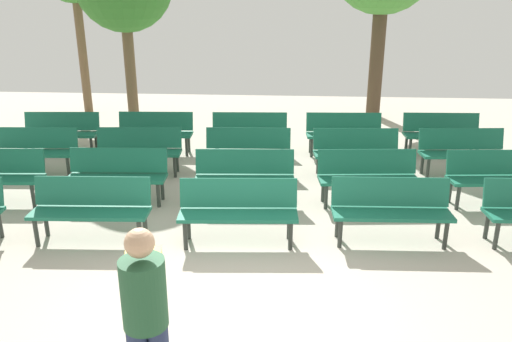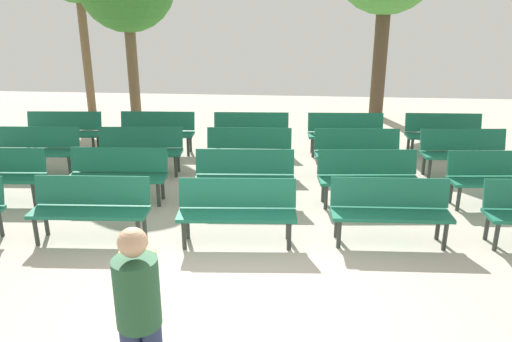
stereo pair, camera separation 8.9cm
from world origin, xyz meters
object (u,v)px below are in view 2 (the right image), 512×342
at_px(bench_r1_c3, 368,174).
at_px(bench_r2_c3, 357,150).
at_px(bench_r2_c0, 36,147).
at_px(bench_r3_c0, 63,130).
at_px(bench_r2_c2, 249,149).
at_px(bench_r2_c4, 464,150).
at_px(bench_r3_c4, 444,132).
at_px(bench_r0_c1, 91,205).
at_px(bench_r1_c2, 245,174).
at_px(bench_r1_c4, 499,175).
at_px(bench_r0_c2, 237,208).
at_px(bench_r0_c3, 390,207).
at_px(bench_r2_c1, 140,148).
at_px(bench_r3_c2, 251,131).
at_px(visitor_with_backpack, 139,311).
at_px(bench_r1_c1, 118,172).
at_px(bench_r3_c3, 346,131).
at_px(bench_r3_c1, 157,130).

xyz_separation_m(bench_r1_c3, bench_r2_c3, (-0.03, 1.38, 0.00)).
height_order(bench_r2_c0, bench_r3_c0, same).
xyz_separation_m(bench_r2_c2, bench_r2_c4, (4.02, 0.25, 0.00)).
bearing_deg(bench_r2_c0, bench_r2_c2, 0.62).
bearing_deg(bench_r3_c4, bench_r0_c1, -145.06).
relative_size(bench_r1_c2, bench_r1_c4, 0.99).
xyz_separation_m(bench_r0_c1, bench_r2_c4, (5.92, 3.14, 0.00)).
bearing_deg(bench_r1_c4, bench_r0_c2, -162.94).
distance_m(bench_r0_c1, bench_r1_c2, 2.45).
height_order(bench_r0_c3, bench_r2_c1, same).
height_order(bench_r3_c0, bench_r3_c4, same).
bearing_deg(bench_r2_c3, bench_r3_c4, 32.55).
distance_m(bench_r0_c2, bench_r1_c3, 2.47).
height_order(bench_r2_c2, bench_r3_c2, same).
xyz_separation_m(bench_r0_c1, bench_r1_c3, (3.95, 1.61, 0.00)).
height_order(bench_r0_c3, bench_r3_c4, same).
xyz_separation_m(bench_r2_c2, bench_r3_c4, (4.00, 1.60, 0.00)).
bearing_deg(visitor_with_backpack, bench_r1_c1, -81.91).
distance_m(bench_r2_c3, bench_r3_c0, 6.24).
bearing_deg(bench_r3_c0, bench_r0_c3, -34.45).
bearing_deg(bench_r2_c1, bench_r3_c3, 16.55).
bearing_deg(bench_r3_c1, bench_r3_c4, 0.55).
xyz_separation_m(bench_r1_c1, visitor_with_backpack, (1.75, -4.34, 0.43)).
distance_m(bench_r2_c2, bench_r3_c0, 4.27).
height_order(bench_r0_c3, bench_r2_c4, same).
height_order(bench_r2_c0, bench_r3_c2, same).
distance_m(bench_r0_c2, visitor_with_backpack, 3.09).
xyz_separation_m(bench_r1_c2, bench_r2_c0, (-4.11, 1.15, 0.00)).
bearing_deg(bench_r2_c2, bench_r1_c2, -89.53).
relative_size(bench_r1_c1, bench_r3_c2, 1.00).
height_order(bench_r2_c1, bench_r2_c4, same).
distance_m(bench_r1_c3, bench_r2_c0, 6.18).
bearing_deg(bench_r0_c1, bench_r1_c1, 91.57).
bearing_deg(bench_r2_c1, bench_r2_c2, -1.71).
relative_size(bench_r3_c0, bench_r3_c4, 1.01).
bearing_deg(bench_r1_c3, bench_r3_c1, 143.54).
relative_size(bench_r1_c2, bench_r2_c0, 1.00).
relative_size(bench_r0_c2, bench_r0_c3, 1.01).
relative_size(bench_r0_c1, bench_r2_c1, 0.99).
distance_m(bench_r0_c1, bench_r2_c1, 2.78).
bearing_deg(bench_r3_c1, bench_r2_c0, -144.50).
relative_size(bench_r3_c0, visitor_with_backpack, 0.99).
xyz_separation_m(bench_r1_c2, bench_r3_c2, (-0.16, 2.77, 0.00)).
bearing_deg(bench_r0_c2, bench_r0_c3, 1.30).
xyz_separation_m(bench_r2_c1, bench_r3_c0, (-2.06, 1.19, 0.00)).
relative_size(bench_r0_c3, bench_r1_c3, 0.99).
xyz_separation_m(bench_r1_c1, bench_r2_c2, (2.00, 1.51, 0.00)).
bearing_deg(visitor_with_backpack, bench_r3_c1, -89.17).
relative_size(bench_r0_c1, bench_r2_c4, 0.99).
xyz_separation_m(bench_r1_c1, bench_r3_c3, (3.93, 2.97, 0.00)).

